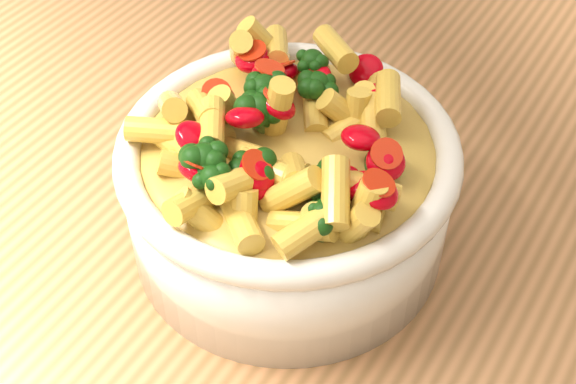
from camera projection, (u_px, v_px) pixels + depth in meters
The scene contains 3 objects.
table at pixel (373, 309), 0.69m from camera, with size 1.20×0.80×0.90m.
serving_bowl at pixel (288, 191), 0.57m from camera, with size 0.24×0.24×0.10m.
pasta_salad at pixel (288, 123), 0.53m from camera, with size 0.19×0.19×0.04m.
Camera 1 is at (0.15, -0.39, 1.36)m, focal length 50.00 mm.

